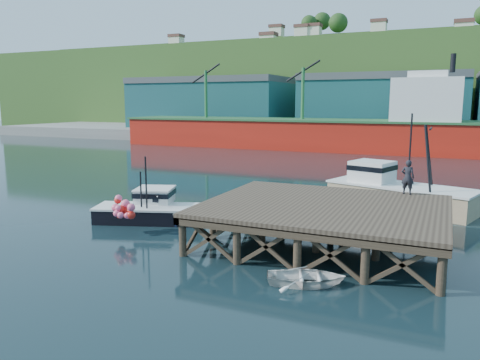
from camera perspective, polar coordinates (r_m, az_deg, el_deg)
The scene contains 12 objects.
ground at distance 26.79m, azimuth -1.40°, elevation -6.32°, with size 300.00×300.00×0.00m, color black.
wharf at distance 24.35m, azimuth 10.19°, elevation -3.38°, with size 12.00×10.00×2.62m.
far_quay at distance 94.14m, azimuth 17.27°, elevation 5.25°, with size 160.00×40.00×2.00m, color gray.
warehouse_left at distance 99.58m, azimuth -3.60°, elevation 9.04°, with size 32.00×16.00×9.00m, color #194F54.
warehouse_mid at distance 88.97m, azimuth 17.05°, elevation 8.59°, with size 28.00×16.00×9.00m, color #194F54.
cargo_ship at distance 74.01m, azimuth 8.72°, elevation 6.32°, with size 55.50×10.00×13.75m.
hillside at distance 123.82m, azimuth 19.21°, elevation 10.71°, with size 220.00×50.00×22.00m, color #2D511E.
boat_navy at distance 29.81m, azimuth -11.23°, elevation -3.61°, with size 5.25×3.07×3.16m.
boat_black at distance 29.62m, azimuth -10.78°, elevation -3.43°, with size 7.10×5.89×4.12m.
trawler at distance 33.94m, azimuth 18.65°, elevation -1.10°, with size 10.39×6.35×6.55m.
dinghy at distance 19.43m, azimuth 8.10°, elevation -11.64°, with size 2.27×3.18×0.66m, color white.
dockworker at distance 28.06m, azimuth 19.77°, elevation 0.33°, with size 0.71×0.47×1.95m, color black.
Camera 1 is at (11.08, -23.27, 7.31)m, focal length 35.00 mm.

